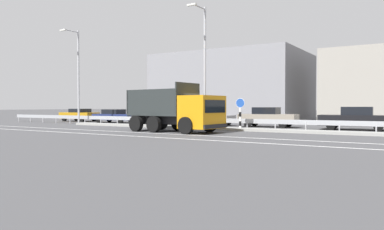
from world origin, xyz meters
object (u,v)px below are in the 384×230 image
(parked_car_1, at_px, (114,116))
(parked_car_0, at_px, (79,115))
(street_lamp_1, at_px, (204,62))
(parked_car_3, at_px, (211,118))
(median_road_sign, at_px, (240,114))
(parked_car_2, at_px, (157,116))
(parked_car_5, at_px, (355,119))
(parked_car_4, at_px, (268,117))
(street_lamp_0, at_px, (77,73))
(dump_truck, at_px, (184,114))

(parked_car_1, bearing_deg, parked_car_0, -96.99)
(street_lamp_1, xyz_separation_m, parked_car_3, (-2.30, 5.27, -4.20))
(median_road_sign, bearing_deg, parked_car_1, 164.20)
(parked_car_1, bearing_deg, parked_car_2, 89.49)
(parked_car_5, bearing_deg, parked_car_2, 86.18)
(parked_car_3, height_order, parked_car_4, parked_car_4)
(parked_car_0, bearing_deg, street_lamp_1, -108.51)
(street_lamp_0, bearing_deg, parked_car_2, 39.81)
(median_road_sign, height_order, parked_car_1, median_road_sign)
(street_lamp_1, bearing_deg, parked_car_4, 61.48)
(parked_car_4, bearing_deg, parked_car_2, -90.04)
(median_road_sign, xyz_separation_m, street_lamp_1, (-2.83, -0.11, 3.73))
(dump_truck, relative_size, street_lamp_0, 0.78)
(dump_truck, height_order, parked_car_2, dump_truck)
(median_road_sign, relative_size, street_lamp_0, 0.26)
(street_lamp_1, relative_size, parked_car_5, 1.79)
(parked_car_1, bearing_deg, parked_car_3, 91.63)
(dump_truck, height_order, parked_car_3, dump_truck)
(median_road_sign, bearing_deg, parked_car_3, 134.80)
(median_road_sign, distance_m, parked_car_1, 16.66)
(street_lamp_1, bearing_deg, median_road_sign, 2.32)
(street_lamp_1, height_order, parked_car_4, street_lamp_1)
(dump_truck, distance_m, street_lamp_1, 5.00)
(dump_truck, height_order, parked_car_0, dump_truck)
(dump_truck, height_order, street_lamp_1, street_lamp_1)
(parked_car_1, relative_size, parked_car_5, 0.96)
(parked_car_0, xyz_separation_m, parked_car_5, (28.48, -0.29, 0.08))
(street_lamp_1, relative_size, parked_car_4, 1.89)
(median_road_sign, bearing_deg, parked_car_5, 35.73)
(parked_car_4, distance_m, parked_car_5, 6.62)
(median_road_sign, xyz_separation_m, parked_car_5, (6.66, 4.79, -0.34))
(parked_car_0, height_order, parked_car_2, parked_car_2)
(street_lamp_0, relative_size, parked_car_0, 1.95)
(parked_car_1, xyz_separation_m, parked_car_3, (10.90, 0.63, -0.02))
(parked_car_4, bearing_deg, parked_car_5, 83.67)
(parked_car_1, bearing_deg, street_lamp_1, 68.95)
(parked_car_0, bearing_deg, parked_car_4, -92.96)
(parked_car_4, relative_size, parked_car_5, 0.95)
(parked_car_1, height_order, parked_car_2, parked_car_2)
(parked_car_3, bearing_deg, dump_truck, -163.28)
(dump_truck, relative_size, parked_car_0, 1.53)
(parked_car_5, bearing_deg, parked_car_0, 85.12)
(parked_car_4, bearing_deg, parked_car_0, -92.65)
(dump_truck, height_order, parked_car_1, dump_truck)
(dump_truck, distance_m, parked_car_1, 15.83)
(parked_car_0, bearing_deg, dump_truck, -116.95)
(median_road_sign, distance_m, street_lamp_0, 16.64)
(street_lamp_0, xyz_separation_m, parked_car_5, (22.91, 4.82, -3.93))
(parked_car_0, relative_size, parked_car_5, 0.89)
(parked_car_5, bearing_deg, parked_car_1, 86.34)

